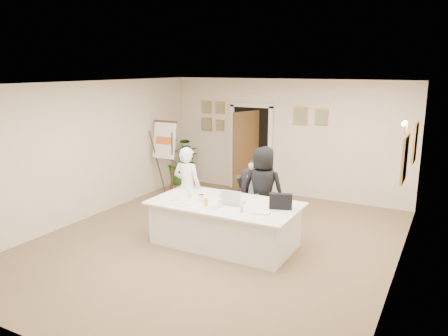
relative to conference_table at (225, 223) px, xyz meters
The scene contains 28 objects.
floor 0.44m from the conference_table, behind, with size 7.00×7.00×0.00m, color brown.
ceiling 2.41m from the conference_table, behind, with size 6.00×7.00×0.02m, color white.
wall_back 3.64m from the conference_table, 93.15° to the left, with size 6.00×0.10×2.80m, color beige.
wall_front 3.65m from the conference_table, 93.14° to the right, with size 6.00×0.10×2.80m, color beige.
wall_left 3.35m from the conference_table, behind, with size 0.10×7.00×2.80m, color beige.
wall_right 2.98m from the conference_table, ahead, with size 0.10×7.00×2.80m, color beige.
doorway 3.54m from the conference_table, 107.97° to the left, with size 1.14×0.86×2.20m.
pictures_back_wall 3.89m from the conference_table, 105.98° to the left, with size 3.40×0.06×0.80m, color #BC8740, non-canonical shape.
pictures_right_wall 3.31m from the conference_table, 23.26° to the left, with size 0.06×2.20×0.80m, color #BC8740, non-canonical shape.
wall_sconce 3.42m from the conference_table, 23.79° to the left, with size 0.20×0.30×0.24m, color gold, non-canonical shape.
conference_table is the anchor object (origin of this frame).
seated_man 1.14m from the conference_table, 88.63° to the left, with size 0.57×0.61×1.34m, color black, non-canonical shape.
flip_chart 3.56m from the conference_table, 141.64° to the left, with size 0.62×0.40×1.78m.
standing_man 1.26m from the conference_table, 155.67° to the left, with size 0.58×0.38×1.58m, color white.
standing_woman 1.09m from the conference_table, 72.06° to the left, with size 0.80×0.52×1.64m, color black.
potted_palm 4.38m from the conference_table, 133.13° to the left, with size 1.17×1.01×1.30m, color #285C1E.
laptop 0.55m from the conference_table, 14.08° to the left, with size 0.35×0.37×0.28m, color #B7BABC, non-canonical shape.
laptop_bag 1.11m from the conference_table, ahead, with size 0.38×0.10×0.26m, color black.
paper_stack 0.89m from the conference_table, 15.81° to the right, with size 0.31×0.22×0.03m, color white.
plate_left 0.97m from the conference_table, 163.21° to the right, with size 0.21×0.21×0.01m, color white.
plate_mid 0.82m from the conference_table, 142.62° to the right, with size 0.24×0.24×0.01m, color white.
plate_near 0.55m from the conference_table, 95.75° to the right, with size 0.21×0.21×0.01m, color white.
glass_a 0.84m from the conference_table, behind, with size 0.06×0.06×0.14m, color silver.
glass_b 0.53m from the conference_table, 79.61° to the right, with size 0.06×0.06×0.14m, color silver.
glass_c 0.74m from the conference_table, 34.86° to the right, with size 0.06×0.06×0.14m, color silver.
glass_d 0.56m from the conference_table, 132.20° to the left, with size 0.07×0.07×0.14m, color silver.
oj_glass 0.58m from the conference_table, 120.17° to the right, with size 0.07×0.07×0.13m, color #FFB215.
steel_jug 0.61m from the conference_table, 167.04° to the right, with size 0.09×0.09×0.11m, color silver.
Camera 1 is at (3.60, -6.37, 3.07)m, focal length 35.00 mm.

